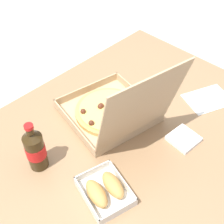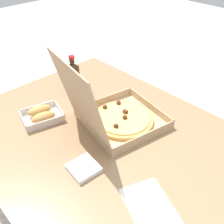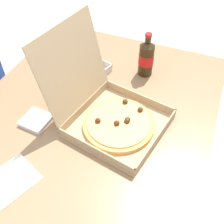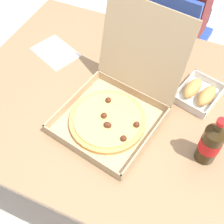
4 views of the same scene
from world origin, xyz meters
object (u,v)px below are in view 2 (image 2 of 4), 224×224
(bread_side_box, at_px, (42,115))
(paper_menu, at_px, (150,207))
(pizza_box_open, at_px, (115,115))
(napkin_pile, at_px, (84,168))
(cola_bottle, at_px, (74,78))

(bread_side_box, relative_size, paper_menu, 1.06)
(pizza_box_open, relative_size, paper_menu, 2.39)
(paper_menu, relative_size, napkin_pile, 1.91)
(cola_bottle, relative_size, paper_menu, 1.07)
(paper_menu, distance_m, napkin_pile, 0.30)
(bread_side_box, bearing_deg, paper_menu, -179.76)
(cola_bottle, bearing_deg, pizza_box_open, 174.38)
(paper_menu, bearing_deg, pizza_box_open, -6.50)
(bread_side_box, height_order, napkin_pile, bread_side_box)
(pizza_box_open, xyz_separation_m, napkin_pile, (-0.12, 0.29, -0.04))
(pizza_box_open, xyz_separation_m, cola_bottle, (0.37, -0.04, 0.04))
(bread_side_box, distance_m, napkin_pile, 0.40)
(cola_bottle, distance_m, paper_menu, 0.83)
(bread_side_box, bearing_deg, napkin_pile, 171.76)
(pizza_box_open, height_order, napkin_pile, pizza_box_open)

